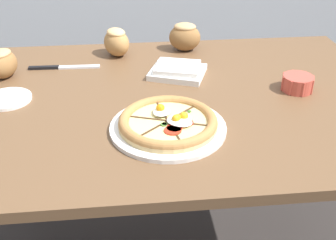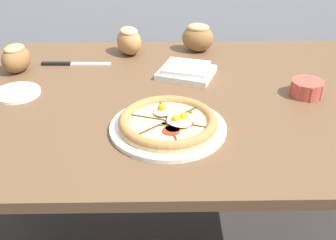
{
  "view_description": "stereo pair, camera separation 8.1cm",
  "coord_description": "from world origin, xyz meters",
  "px_view_note": "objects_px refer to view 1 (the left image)",
  "views": [
    {
      "loc": [
        -0.15,
        -1.14,
        1.35
      ],
      "look_at": [
        -0.05,
        -0.19,
        0.78
      ],
      "focal_mm": 45.0,
      "sensor_mm": 36.0,
      "label": 1
    },
    {
      "loc": [
        -0.07,
        -1.15,
        1.35
      ],
      "look_at": [
        -0.05,
        -0.19,
        0.78
      ],
      "focal_mm": 45.0,
      "sensor_mm": 36.0,
      "label": 2
    }
  ],
  "objects_px": {
    "pizza": "(168,123)",
    "bread_piece_far": "(185,36)",
    "dining_table": "(177,122)",
    "bread_piece_near": "(116,42)",
    "ramekin_bowl": "(297,83)",
    "napkin_folded": "(178,71)",
    "side_saucer": "(7,99)",
    "knife_main": "(63,67)",
    "bread_piece_mid": "(2,63)"
  },
  "relations": [
    {
      "from": "dining_table",
      "to": "bread_piece_far",
      "type": "xyz_separation_m",
      "value": [
        0.07,
        0.38,
        0.15
      ]
    },
    {
      "from": "dining_table",
      "to": "ramekin_bowl",
      "type": "distance_m",
      "value": 0.4
    },
    {
      "from": "pizza",
      "to": "side_saucer",
      "type": "relative_size",
      "value": 2.18
    },
    {
      "from": "napkin_folded",
      "to": "bread_piece_far",
      "type": "distance_m",
      "value": 0.24
    },
    {
      "from": "napkin_folded",
      "to": "knife_main",
      "type": "distance_m",
      "value": 0.4
    },
    {
      "from": "ramekin_bowl",
      "to": "knife_main",
      "type": "relative_size",
      "value": 0.42
    },
    {
      "from": "knife_main",
      "to": "side_saucer",
      "type": "relative_size",
      "value": 1.72
    },
    {
      "from": "bread_piece_far",
      "to": "dining_table",
      "type": "bearing_deg",
      "value": -101.15
    },
    {
      "from": "bread_piece_near",
      "to": "side_saucer",
      "type": "relative_size",
      "value": 0.99
    },
    {
      "from": "ramekin_bowl",
      "to": "side_saucer",
      "type": "relative_size",
      "value": 0.72
    },
    {
      "from": "dining_table",
      "to": "bread_piece_far",
      "type": "bearing_deg",
      "value": 78.85
    },
    {
      "from": "side_saucer",
      "to": "ramekin_bowl",
      "type": "bearing_deg",
      "value": -1.36
    },
    {
      "from": "napkin_folded",
      "to": "bread_piece_near",
      "type": "height_order",
      "value": "bread_piece_near"
    },
    {
      "from": "dining_table",
      "to": "bread_piece_near",
      "type": "bearing_deg",
      "value": 117.66
    },
    {
      "from": "bread_piece_near",
      "to": "bread_piece_mid",
      "type": "height_order",
      "value": "bread_piece_near"
    },
    {
      "from": "bread_piece_mid",
      "to": "knife_main",
      "type": "bearing_deg",
      "value": 16.45
    },
    {
      "from": "bread_piece_far",
      "to": "knife_main",
      "type": "xyz_separation_m",
      "value": [
        -0.45,
        -0.13,
        -0.05
      ]
    },
    {
      "from": "bread_piece_near",
      "to": "side_saucer",
      "type": "height_order",
      "value": "bread_piece_near"
    },
    {
      "from": "bread_piece_near",
      "to": "bread_piece_mid",
      "type": "distance_m",
      "value": 0.41
    },
    {
      "from": "napkin_folded",
      "to": "bread_piece_mid",
      "type": "distance_m",
      "value": 0.58
    },
    {
      "from": "napkin_folded",
      "to": "bread_piece_near",
      "type": "xyz_separation_m",
      "value": [
        -0.2,
        0.2,
        0.04
      ]
    },
    {
      "from": "dining_table",
      "to": "ramekin_bowl",
      "type": "relative_size",
      "value": 13.34
    },
    {
      "from": "pizza",
      "to": "knife_main",
      "type": "relative_size",
      "value": 1.26
    },
    {
      "from": "pizza",
      "to": "napkin_folded",
      "type": "height_order",
      "value": "pizza"
    },
    {
      "from": "dining_table",
      "to": "napkin_folded",
      "type": "bearing_deg",
      "value": 82.63
    },
    {
      "from": "knife_main",
      "to": "bread_piece_far",
      "type": "bearing_deg",
      "value": 17.37
    },
    {
      "from": "pizza",
      "to": "ramekin_bowl",
      "type": "height_order",
      "value": "pizza"
    },
    {
      "from": "bread_piece_near",
      "to": "bread_piece_mid",
      "type": "bearing_deg",
      "value": -157.18
    },
    {
      "from": "knife_main",
      "to": "side_saucer",
      "type": "bearing_deg",
      "value": -120.72
    },
    {
      "from": "bread_piece_mid",
      "to": "knife_main",
      "type": "relative_size",
      "value": 0.54
    },
    {
      "from": "dining_table",
      "to": "knife_main",
      "type": "height_order",
      "value": "knife_main"
    },
    {
      "from": "bread_piece_far",
      "to": "side_saucer",
      "type": "relative_size",
      "value": 0.95
    },
    {
      "from": "ramekin_bowl",
      "to": "bread_piece_near",
      "type": "bearing_deg",
      "value": 148.15
    },
    {
      "from": "pizza",
      "to": "bread_piece_far",
      "type": "height_order",
      "value": "bread_piece_far"
    },
    {
      "from": "side_saucer",
      "to": "napkin_folded",
      "type": "bearing_deg",
      "value": 13.69
    },
    {
      "from": "dining_table",
      "to": "knife_main",
      "type": "relative_size",
      "value": 5.58
    },
    {
      "from": "ramekin_bowl",
      "to": "bread_piece_near",
      "type": "height_order",
      "value": "bread_piece_near"
    },
    {
      "from": "bread_piece_near",
      "to": "bread_piece_far",
      "type": "xyz_separation_m",
      "value": [
        0.26,
        0.03,
        0.0
      ]
    },
    {
      "from": "pizza",
      "to": "ramekin_bowl",
      "type": "relative_size",
      "value": 3.02
    },
    {
      "from": "side_saucer",
      "to": "bread_piece_far",
      "type": "bearing_deg",
      "value": 31.13
    },
    {
      "from": "bread_piece_far",
      "to": "napkin_folded",
      "type": "bearing_deg",
      "value": -103.65
    },
    {
      "from": "napkin_folded",
      "to": "pizza",
      "type": "bearing_deg",
      "value": -101.06
    },
    {
      "from": "pizza",
      "to": "bread_piece_far",
      "type": "bearing_deg",
      "value": 77.91
    },
    {
      "from": "dining_table",
      "to": "bread_piece_near",
      "type": "distance_m",
      "value": 0.42
    },
    {
      "from": "dining_table",
      "to": "bread_piece_mid",
      "type": "relative_size",
      "value": 10.29
    },
    {
      "from": "ramekin_bowl",
      "to": "bread_piece_near",
      "type": "distance_m",
      "value": 0.66
    },
    {
      "from": "bread_piece_mid",
      "to": "bread_piece_far",
      "type": "relative_size",
      "value": 0.98
    },
    {
      "from": "napkin_folded",
      "to": "knife_main",
      "type": "bearing_deg",
      "value": 166.13
    },
    {
      "from": "ramekin_bowl",
      "to": "napkin_folded",
      "type": "xyz_separation_m",
      "value": [
        -0.36,
        0.15,
        -0.01
      ]
    },
    {
      "from": "pizza",
      "to": "bread_piece_far",
      "type": "relative_size",
      "value": 2.29
    }
  ]
}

